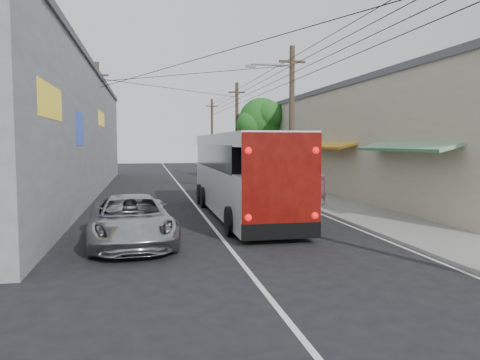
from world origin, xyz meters
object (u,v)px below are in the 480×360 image
Objects in this scene: coach_bus at (241,174)px; pedestrian_far at (286,179)px; parked_suv at (250,178)px; parked_car_mid at (238,175)px; parked_car_far at (212,168)px; pedestrian_near at (322,189)px; jeepney at (131,220)px.

coach_bus reaches higher than pedestrian_far.
parked_suv is at bearing -24.07° from pedestrian_far.
parked_car_far is (0.00, 12.82, -0.16)m from parked_car_mid.
parked_car_mid is 10.91m from pedestrian_near.
pedestrian_far is at bearing -77.95° from parked_car_far.
jeepney is 3.56× the size of pedestrian_near.
pedestrian_near is at bearing 106.19° from pedestrian_far.
parked_car_far is (0.00, 16.68, -0.25)m from parked_suv.
coach_bus is 8.79m from parked_suv.
coach_bus reaches higher than parked_car_mid.
parked_suv is at bearing -96.52° from parked_car_mid.
coach_bus is 25.25m from parked_car_far.
coach_bus reaches higher than jeepney.
parked_car_far is at bearing 83.48° from parked_car_mid.
parked_suv is at bearing -83.63° from parked_car_far.
jeepney is at bearing -118.64° from parked_suv.
parked_car_mid is at bearing -55.72° from pedestrian_far.
parked_suv reaches higher than parked_car_far.
parked_suv is 3.86× the size of pedestrian_far.
parked_suv reaches higher than jeepney.
pedestrian_near is at bearing 32.40° from jeepney.
parked_suv is 1.57× the size of parked_car_far.
parked_car_mid is at bearing -83.63° from parked_car_far.
pedestrian_far is at bearing -110.07° from pedestrian_near.
jeepney is 18.28m from parked_car_mid.
pedestrian_far reaches higher than parked_car_far.
pedestrian_far is (1.81, -1.50, 0.02)m from parked_suv.
jeepney is at bearing -132.22° from coach_bus.
parked_suv is 4.26× the size of pedestrian_near.
pedestrian_far reaches higher than jeepney.
parked_car_far is at bearing 73.17° from jeepney.
parked_suv is 2.35m from pedestrian_far.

